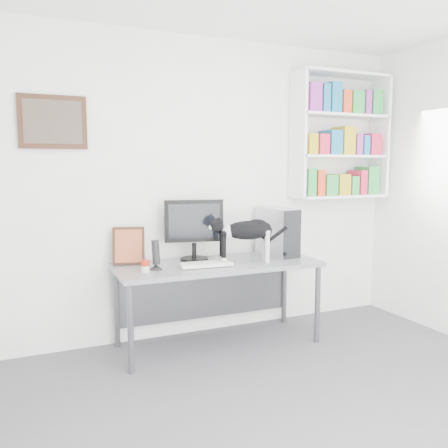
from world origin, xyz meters
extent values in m
cube|color=#535358|center=(0.00, 0.00, 0.01)|extent=(4.00, 4.00, 0.01)
cube|color=white|center=(0.00, 2.00, 1.35)|extent=(4.00, 0.01, 2.70)
cube|color=white|center=(1.40, 1.85, 1.85)|extent=(1.03, 0.28, 1.24)
cube|color=#3F2114|center=(-1.30, 1.97, 1.90)|extent=(0.52, 0.04, 0.42)
cube|color=slate|center=(-0.03, 1.61, 0.36)|extent=(1.76, 0.71, 0.73)
cube|color=black|center=(-0.18, 1.79, 1.00)|extent=(0.55, 0.35, 0.55)
cube|color=silver|center=(-0.19, 1.52, 0.74)|extent=(0.45, 0.20, 0.03)
cube|color=silver|center=(0.60, 1.70, 0.95)|extent=(0.24, 0.46, 0.44)
cylinder|color=black|center=(-0.59, 1.57, 0.85)|extent=(0.12, 0.12, 0.25)
cube|color=#3F2114|center=(-0.75, 1.86, 0.89)|extent=(0.28, 0.18, 0.33)
cylinder|color=#AD220E|center=(-0.70, 1.52, 0.77)|extent=(0.06, 0.06, 0.09)
camera|label=1|loc=(-1.61, -2.06, 1.56)|focal=38.00mm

